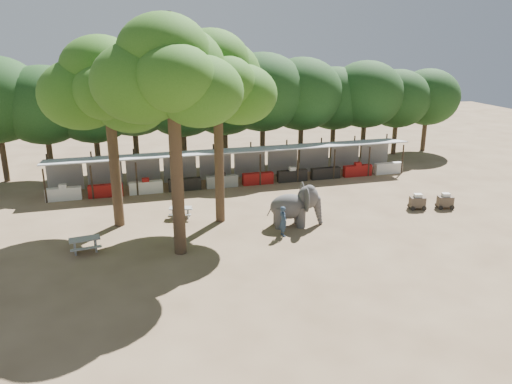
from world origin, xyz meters
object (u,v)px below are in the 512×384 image
object	(u,v)px
picnic_table_far	(181,211)
cart_back	(417,202)
yard_tree_left	(105,87)
cart_front	(445,201)
yard_tree_center	(168,74)
elephant	(296,206)
yard_tree_back	(214,80)
picnic_table_near	(85,243)
handler	(283,221)

from	to	relation	value
picnic_table_far	cart_back	size ratio (longest dim) A/B	1.36
yard_tree_left	cart_front	distance (m)	22.47
picnic_table_far	cart_back	distance (m)	15.41
yard_tree_center	elephant	size ratio (longest dim) A/B	3.60
yard_tree_back	cart_back	size ratio (longest dim) A/B	9.42
picnic_table_near	yard_tree_left	bearing A→B (deg)	58.59
yard_tree_center	handler	size ratio (longest dim) A/B	6.78
yard_tree_left	picnic_table_far	xyz separation A→B (m)	(3.86, 0.02, -7.75)
yard_tree_left	cart_front	size ratio (longest dim) A/B	9.18
cart_front	yard_tree_left	bearing A→B (deg)	-174.02
handler	cart_front	bearing A→B (deg)	-87.69
yard_tree_left	cart_back	size ratio (longest dim) A/B	9.14
handler	picnic_table_near	world-z (taller)	handler
yard_tree_left	yard_tree_center	xyz separation A→B (m)	(3.00, -5.00, 1.01)
elephant	cart_back	xyz separation A→B (m)	(8.71, 0.55, -0.74)
yard_tree_left	cart_back	distance (m)	20.70
yard_tree_left	elephant	world-z (taller)	yard_tree_left
yard_tree_back	picnic_table_near	distance (m)	11.45
elephant	picnic_table_near	world-z (taller)	elephant
yard_tree_left	yard_tree_back	distance (m)	6.09
handler	cart_back	world-z (taller)	handler
cart_front	cart_back	xyz separation A→B (m)	(-1.85, 0.37, 0.00)
yard_tree_left	elephant	bearing A→B (deg)	-16.96
picnic_table_far	elephant	bearing A→B (deg)	-11.79
yard_tree_left	cart_front	xyz separation A→B (m)	(20.90, -2.98, -7.69)
yard_tree_center	picnic_table_near	size ratio (longest dim) A/B	7.01
yard_tree_center	picnic_table_far	world-z (taller)	yard_tree_center
picnic_table_far	yard_tree_back	bearing A→B (deg)	-11.11
yard_tree_center	picnic_table_far	xyz separation A→B (m)	(0.86, 5.02, -8.76)
picnic_table_near	cart_front	xyz separation A→B (m)	(22.59, 0.75, 0.00)
cart_front	picnic_table_far	bearing A→B (deg)	-175.87
elephant	cart_front	bearing A→B (deg)	9.93
handler	picnic_table_near	distance (m)	10.80
elephant	picnic_table_near	size ratio (longest dim) A/B	1.95
yard_tree_left	handler	distance (m)	12.49
handler	picnic_table_far	distance (m)	6.91
yard_tree_left	yard_tree_center	bearing A→B (deg)	-59.04
yard_tree_back	handler	world-z (taller)	yard_tree_back
handler	cart_back	bearing A→B (deg)	-84.28
yard_tree_left	yard_tree_back	bearing A→B (deg)	-9.46
yard_tree_left	picnic_table_near	distance (m)	8.71
picnic_table_near	picnic_table_far	xyz separation A→B (m)	(5.55, 3.75, -0.06)
elephant	picnic_table_far	size ratio (longest dim) A/B	2.05
yard_tree_left	elephant	size ratio (longest dim) A/B	3.29
handler	picnic_table_far	bearing A→B (deg)	44.16
handler	elephant	bearing A→B (deg)	-48.19
yard_tree_left	yard_tree_back	world-z (taller)	yard_tree_back
elephant	cart_back	world-z (taller)	elephant
picnic_table_far	cart_back	world-z (taller)	cart_back
yard_tree_center	yard_tree_back	xyz separation A→B (m)	(3.00, 4.00, -0.67)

